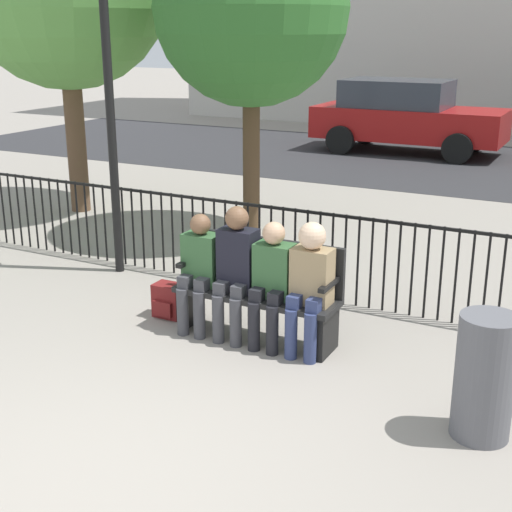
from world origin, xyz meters
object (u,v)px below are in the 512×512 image
seated_person_0 (199,267)px  tree_1 (251,8)px  parked_car_1 (405,115)px  trash_bin (485,377)px  backpack (169,301)px  park_bench (260,286)px  seated_person_3 (310,280)px  seated_person_2 (272,278)px  lamp_post (108,71)px  seated_person_1 (236,266)px

seated_person_0 → tree_1: bearing=109.2°
parked_car_1 → trash_bin: 12.01m
backpack → trash_bin: (3.15, -0.80, 0.29)m
park_bench → seated_person_3: size_ratio=1.29×
seated_person_2 → seated_person_3: seated_person_3 is taller
seated_person_3 → parked_car_1: size_ratio=0.28×
seated_person_3 → seated_person_0: bearing=-179.8°
park_bench → lamp_post: 3.06m
park_bench → backpack: park_bench is taller
seated_person_3 → backpack: (-1.55, 0.13, -0.51)m
park_bench → trash_bin: size_ratio=1.70×
seated_person_2 → park_bench: bearing=144.6°
lamp_post → seated_person_0: bearing=-30.4°
seated_person_0 → seated_person_1: bearing=1.0°
seated_person_0 → seated_person_2: 0.74m
trash_bin → lamp_post: bearing=159.1°
seated_person_0 → backpack: (-0.45, 0.13, -0.46)m
lamp_post → backpack: bearing=-34.5°
seated_person_2 → backpack: size_ratio=3.41×
park_bench → seated_person_3: (0.54, -0.13, 0.19)m
seated_person_0 → seated_person_2: size_ratio=0.99×
park_bench → trash_bin: bearing=-20.6°
tree_1 → seated_person_1: bearing=-64.7°
backpack → parked_car_1: bearing=93.7°
park_bench → seated_person_2: seated_person_2 is taller
park_bench → seated_person_2: size_ratio=1.34×
seated_person_1 → tree_1: 4.09m
backpack → lamp_post: lamp_post is taller
tree_1 → parked_car_1: tree_1 is taller
lamp_post → trash_bin: bearing=-20.9°
seated_person_3 → parked_car_1: 10.93m
backpack → lamp_post: bearing=145.5°
seated_person_3 → backpack: size_ratio=3.54×
lamp_post → parked_car_1: size_ratio=0.81×
trash_bin → seated_person_2: bearing=161.0°
tree_1 → trash_bin: 5.89m
seated_person_0 → lamp_post: bearing=149.6°
tree_1 → trash_bin: tree_1 is taller
park_bench → seated_person_0: (-0.56, -0.13, 0.14)m
tree_1 → trash_bin: size_ratio=4.69×
park_bench → backpack: (-1.01, 0.00, -0.32)m
lamp_post → trash_bin: (4.45, -1.70, -1.83)m
lamp_post → parked_car_1: lamp_post is taller
park_bench → tree_1: (-1.64, 2.95, 2.48)m
backpack → trash_bin: 3.26m
seated_person_1 → seated_person_2: seated_person_1 is taller
seated_person_1 → lamp_post: lamp_post is taller
seated_person_0 → backpack: 0.66m
park_bench → seated_person_3: 0.59m
seated_person_0 → seated_person_3: seated_person_3 is taller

